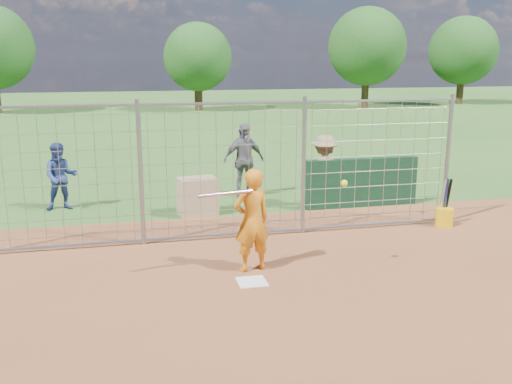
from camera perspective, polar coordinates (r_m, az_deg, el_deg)
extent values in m
plane|color=#2D591E|center=(8.84, -0.71, -8.55)|extent=(100.00, 100.00, 0.00)
plane|color=brown|center=(6.25, 5.61, -18.51)|extent=(18.00, 18.00, 0.00)
cube|color=silver|center=(8.66, -0.42, -8.97)|extent=(0.43, 0.43, 0.02)
cube|color=#11381E|center=(13.00, 10.53, 0.93)|extent=(2.60, 0.20, 1.10)
imported|color=orange|center=(8.88, -0.42, -2.85)|extent=(0.67, 0.51, 1.64)
imported|color=navy|center=(13.17, -18.94, 1.45)|extent=(0.76, 0.62, 1.49)
imported|color=slate|center=(13.60, -1.23, 3.19)|extent=(1.13, 0.68, 1.79)
imported|color=olive|center=(12.79, 6.81, 2.06)|extent=(1.08, 0.66, 1.63)
cube|color=tan|center=(12.22, -5.88, -0.43)|extent=(0.88, 0.67, 0.80)
cylinder|color=silver|center=(8.45, -3.09, -0.15)|extent=(0.86, 0.23, 0.06)
sphere|color=#D9EE19|center=(8.68, 8.82, 0.87)|extent=(0.10, 0.10, 0.10)
cylinder|color=#F0B70C|center=(11.95, 18.33, -2.42)|extent=(0.34, 0.34, 0.38)
cylinder|color=silver|center=(11.87, 18.12, -0.70)|extent=(0.06, 0.21, 0.85)
cylinder|color=navy|center=(11.91, 18.41, -0.68)|extent=(0.06, 0.13, 0.85)
cylinder|color=black|center=(11.94, 18.62, -0.67)|extent=(0.06, 0.22, 0.85)
cylinder|color=gray|center=(10.21, -11.46, 1.80)|extent=(0.08, 0.08, 2.60)
cylinder|color=gray|center=(10.72, 4.78, 2.56)|extent=(0.08, 0.08, 2.60)
cylinder|color=gray|center=(11.98, 18.59, 3.05)|extent=(0.08, 0.08, 2.60)
cylinder|color=gray|center=(10.19, -3.23, 8.84)|extent=(9.00, 0.05, 0.05)
cylinder|color=gray|center=(10.66, -3.06, -4.23)|extent=(9.00, 0.05, 0.05)
cube|color=gray|center=(10.37, -3.14, 1.94)|extent=(9.00, 0.02, 2.50)
cylinder|color=#3F2B19|center=(36.39, -5.77, 9.80)|extent=(0.50, 0.50, 2.16)
sphere|color=#26561E|center=(36.32, -5.86, 13.30)|extent=(4.20, 4.20, 4.20)
cylinder|color=#3F2B19|center=(38.90, 10.86, 10.18)|extent=(0.50, 0.50, 2.59)
sphere|color=#26561E|center=(38.86, 11.04, 14.10)|extent=(5.04, 5.04, 5.04)
cylinder|color=#3F2B19|center=(44.03, 19.75, 9.89)|extent=(0.50, 0.50, 2.45)
sphere|color=#26561E|center=(43.99, 20.01, 13.16)|extent=(4.76, 4.76, 4.76)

